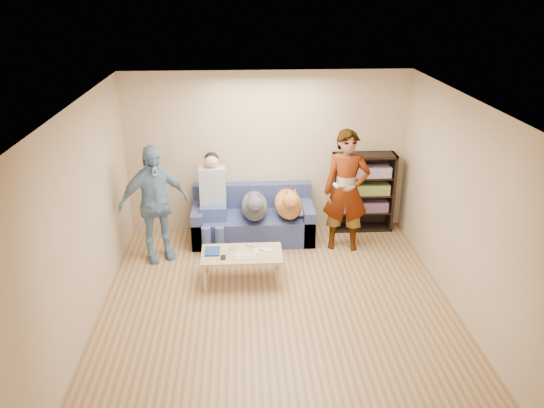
{
  "coord_description": "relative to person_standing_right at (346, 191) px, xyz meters",
  "views": [
    {
      "loc": [
        -0.41,
        -5.63,
        3.82
      ],
      "look_at": [
        0.0,
        1.2,
        0.95
      ],
      "focal_mm": 35.0,
      "sensor_mm": 36.0,
      "label": 1
    }
  ],
  "objects": [
    {
      "name": "person_seated",
      "position": [
        -2.01,
        0.3,
        -0.16
      ],
      "size": [
        0.4,
        0.73,
        1.47
      ],
      "color": "#39457F",
      "rests_on": "sofa"
    },
    {
      "name": "notebook_blue",
      "position": [
        -1.98,
        -0.85,
        -0.5
      ],
      "size": [
        0.2,
        0.26,
        0.03
      ],
      "primitive_type": "cube",
      "color": "navy",
      "rests_on": "coffee_table"
    },
    {
      "name": "wall_left",
      "position": [
        -3.39,
        -1.67,
        0.37
      ],
      "size": [
        0.0,
        5.0,
        5.0
      ],
      "primitive_type": "plane",
      "rotation": [
        1.57,
        0.0,
        1.57
      ],
      "color": "tan",
      "rests_on": "ground"
    },
    {
      "name": "magazine",
      "position": [
        -1.5,
        -0.98,
        -0.49
      ],
      "size": [
        0.22,
        0.17,
        0.01
      ],
      "primitive_type": "cube",
      "color": "#BBB195",
      "rests_on": "coffee_table"
    },
    {
      "name": "camera_silver",
      "position": [
        -1.7,
        -0.78,
        -0.49
      ],
      "size": [
        0.11,
        0.06,
        0.05
      ],
      "primitive_type": "cube",
      "color": "silver",
      "rests_on": "coffee_table"
    },
    {
      "name": "person_standing_right",
      "position": [
        0.0,
        0.0,
        0.0
      ],
      "size": [
        0.74,
        0.54,
        1.87
      ],
      "primitive_type": "imported",
      "rotation": [
        0.0,
        0.0,
        -0.15
      ],
      "color": "gray",
      "rests_on": "ground"
    },
    {
      "name": "wallet",
      "position": [
        -1.83,
        -1.02,
        -0.51
      ],
      "size": [
        0.07,
        0.12,
        0.02
      ],
      "primitive_type": "cube",
      "color": "black",
      "rests_on": "coffee_table"
    },
    {
      "name": "headphone_cup_b",
      "position": [
        -1.38,
        -0.84,
        -0.5
      ],
      "size": [
        0.07,
        0.07,
        0.02
      ],
      "primitive_type": "cylinder",
      "color": "white",
      "rests_on": "coffee_table"
    },
    {
      "name": "sofa",
      "position": [
        -1.39,
        0.43,
        -0.65
      ],
      "size": [
        1.9,
        0.85,
        0.82
      ],
      "color": "#515B93",
      "rests_on": "ground"
    },
    {
      "name": "pen_black",
      "position": [
        -1.46,
        -0.72,
        -0.51
      ],
      "size": [
        0.13,
        0.08,
        0.01
      ],
      "primitive_type": "cylinder",
      "rotation": [
        0.0,
        1.57,
        -0.52
      ],
      "color": "black",
      "rests_on": "coffee_table"
    },
    {
      "name": "wall_right",
      "position": [
        1.11,
        -1.67,
        0.37
      ],
      "size": [
        0.0,
        5.0,
        5.0
      ],
      "primitive_type": "plane",
      "rotation": [
        1.57,
        0.0,
        -1.57
      ],
      "color": "tan",
      "rests_on": "ground"
    },
    {
      "name": "ceiling",
      "position": [
        -1.14,
        -1.67,
        1.67
      ],
      "size": [
        5.0,
        5.0,
        0.0
      ],
      "primitive_type": "plane",
      "rotation": [
        3.14,
        0.0,
        0.0
      ],
      "color": "white",
      "rests_on": "ground"
    },
    {
      "name": "wall_back",
      "position": [
        -1.14,
        0.83,
        0.37
      ],
      "size": [
        4.5,
        0.0,
        4.5
      ],
      "primitive_type": "plane",
      "rotation": [
        1.57,
        0.0,
        0.0
      ],
      "color": "tan",
      "rests_on": "ground"
    },
    {
      "name": "dog_gray",
      "position": [
        -1.37,
        0.21,
        -0.29
      ],
      "size": [
        0.42,
        1.25,
        0.6
      ],
      "color": "#53545F",
      "rests_on": "sofa"
    },
    {
      "name": "ground",
      "position": [
        -1.14,
        -1.67,
        -0.93
      ],
      "size": [
        5.0,
        5.0,
        0.0
      ],
      "primitive_type": "plane",
      "color": "olive",
      "rests_on": "ground"
    },
    {
      "name": "controller_b",
      "position": [
        -1.22,
        -0.88,
        -0.5
      ],
      "size": [
        0.09,
        0.06,
        0.03
      ],
      "primitive_type": "cube",
      "color": "white",
      "rests_on": "coffee_table"
    },
    {
      "name": "pen_orange",
      "position": [
        -1.6,
        -1.06,
        -0.51
      ],
      "size": [
        0.13,
        0.06,
        0.01
      ],
      "primitive_type": "cylinder",
      "rotation": [
        0.0,
        1.57,
        0.35
      ],
      "color": "#D4521D",
      "rests_on": "coffee_table"
    },
    {
      "name": "dog_tan",
      "position": [
        -0.84,
        0.25,
        -0.29
      ],
      "size": [
        0.43,
        1.17,
        0.62
      ],
      "color": "#BC8239",
      "rests_on": "sofa"
    },
    {
      "name": "blanket",
      "position": [
        -0.61,
        0.3,
        -0.44
      ],
      "size": [
        0.37,
        0.31,
        0.13
      ],
      "primitive_type": "ellipsoid",
      "color": "#A1A1A5",
      "rests_on": "sofa"
    },
    {
      "name": "papers",
      "position": [
        -1.53,
        -1.0,
        -0.51
      ],
      "size": [
        0.26,
        0.2,
        0.02
      ],
      "primitive_type": "cube",
      "color": "silver",
      "rests_on": "coffee_table"
    },
    {
      "name": "person_standing_left",
      "position": [
        -2.83,
        -0.17,
        -0.06
      ],
      "size": [
        1.11,
        0.82,
        1.75
      ],
      "primitive_type": "imported",
      "rotation": [
        0.0,
        0.0,
        0.43
      ],
      "color": "#6B8EAC",
      "rests_on": "ground"
    },
    {
      "name": "controller_a",
      "position": [
        -1.3,
        -0.8,
        -0.5
      ],
      "size": [
        0.04,
        0.13,
        0.03
      ],
      "primitive_type": "cube",
      "color": "silver",
      "rests_on": "coffee_table"
    },
    {
      "name": "headphone_cup_a",
      "position": [
        -1.38,
        -0.92,
        -0.5
      ],
      "size": [
        0.07,
        0.07,
        0.02
      ],
      "primitive_type": "cylinder",
      "color": "silver",
      "rests_on": "coffee_table"
    },
    {
      "name": "wall_front",
      "position": [
        -1.14,
        -4.17,
        0.37
      ],
      "size": [
        4.5,
        0.0,
        4.5
      ],
      "primitive_type": "plane",
      "rotation": [
        -1.57,
        0.0,
        0.0
      ],
      "color": "tan",
      "rests_on": "ground"
    },
    {
      "name": "bookshelf",
      "position": [
        0.41,
        0.66,
        -0.25
      ],
      "size": [
        1.0,
        0.34,
        1.3
      ],
      "color": "black",
      "rests_on": "ground"
    },
    {
      "name": "held_controller",
      "position": [
        -0.2,
        -0.2,
        0.17
      ],
      "size": [
        0.07,
        0.13,
        0.03
      ],
      "primitive_type": "cube",
      "rotation": [
        0.0,
        0.0,
        0.2
      ],
      "color": "silver",
      "rests_on": "person_standing_right"
    },
    {
      "name": "coffee_table",
      "position": [
        -1.58,
        -0.9,
        -0.56
      ],
      "size": [
        1.1,
        0.6,
        0.42
      ],
      "color": "tan",
      "rests_on": "ground"
    }
  ]
}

